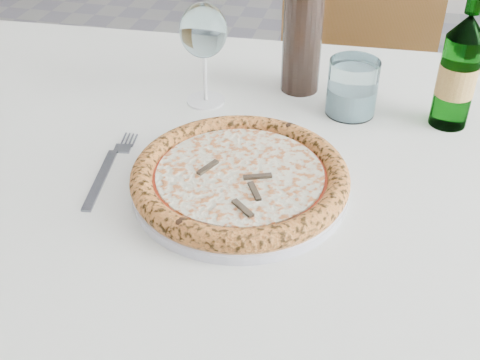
{
  "coord_description": "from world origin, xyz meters",
  "views": [
    {
      "loc": [
        0.08,
        -0.64,
        1.27
      ],
      "look_at": [
        -0.08,
        0.03,
        0.78
      ],
      "focal_mm": 45.0,
      "sensor_mm": 36.0,
      "label": 1
    }
  ],
  "objects": [
    {
      "name": "dining_table",
      "position": [
        -0.08,
        0.13,
        0.67
      ],
      "size": [
        1.57,
        0.97,
        0.76
      ],
      "color": "#553915",
      "rests_on": "floor"
    },
    {
      "name": "chair_far",
      "position": [
        0.03,
        0.92,
        0.53
      ],
      "size": [
        0.48,
        0.48,
        0.93
      ],
      "color": "#553915",
      "rests_on": "floor"
    },
    {
      "name": "plate",
      "position": [
        -0.08,
        0.03,
        0.76
      ],
      "size": [
        0.31,
        0.31,
        0.02
      ],
      "color": "silver",
      "rests_on": "dining_table"
    },
    {
      "name": "pizza",
      "position": [
        -0.08,
        0.03,
        0.78
      ],
      "size": [
        0.31,
        0.31,
        0.03
      ],
      "color": "tan",
      "rests_on": "plate"
    },
    {
      "name": "fork",
      "position": [
        -0.28,
        0.04,
        0.76
      ],
      "size": [
        0.04,
        0.21,
        0.0
      ],
      "color": "slate",
      "rests_on": "dining_table"
    },
    {
      "name": "wine_glass",
      "position": [
        -0.2,
        0.28,
        0.88
      ],
      "size": [
        0.08,
        0.08,
        0.18
      ],
      "color": "white",
      "rests_on": "dining_table"
    },
    {
      "name": "tumbler",
      "position": [
        0.06,
        0.3,
        0.8
      ],
      "size": [
        0.09,
        0.09,
        0.1
      ],
      "color": "silver",
      "rests_on": "dining_table"
    },
    {
      "name": "beer_bottle",
      "position": [
        0.22,
        0.3,
        0.85
      ],
      "size": [
        0.06,
        0.06,
        0.24
      ],
      "color": "#2E8430",
      "rests_on": "dining_table"
    },
    {
      "name": "wine_bottle",
      "position": [
        -0.04,
        0.37,
        0.88
      ],
      "size": [
        0.07,
        0.07,
        0.28
      ],
      "color": "black",
      "rests_on": "dining_table"
    }
  ]
}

